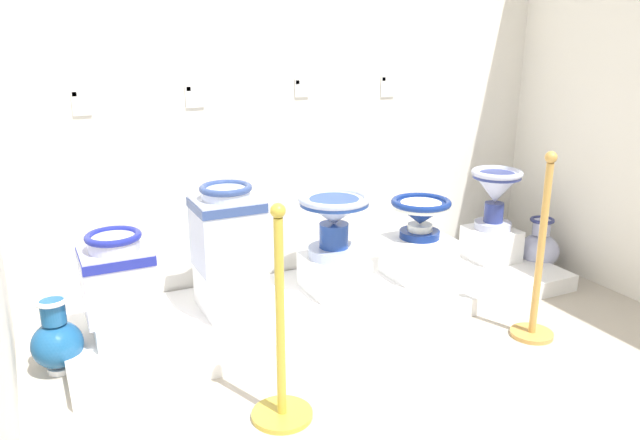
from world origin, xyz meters
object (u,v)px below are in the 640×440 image
(decorative_vase_companion, at_px, (539,249))
(stanchion_post_near_right, at_px, (538,280))
(plinth_block_rightmost, at_px, (418,256))
(plinth_block_slender_white, at_px, (491,244))
(antique_toilet_rightmost, at_px, (421,213))
(stanchion_post_near_left, at_px, (281,362))
(antique_toilet_tall_cobalt, at_px, (227,225))
(info_placard_second, at_px, (195,96))
(antique_toilet_leftmost, at_px, (117,273))
(plinth_block_central_ornate, at_px, (334,273))
(decorative_vase_corner, at_px, (57,340))
(antique_toilet_slender_white, at_px, (496,190))
(info_placard_first, at_px, (81,102))
(info_placard_fourth, at_px, (388,85))
(info_placard_third, at_px, (302,87))
(antique_toilet_central_ornate, at_px, (334,215))
(plinth_block_tall_cobalt, at_px, (230,288))
(plinth_block_leftmost, at_px, (122,323))

(decorative_vase_companion, relative_size, stanchion_post_near_right, 0.37)
(plinth_block_rightmost, xyz_separation_m, plinth_block_slender_white, (0.63, 0.03, -0.02))
(antique_toilet_rightmost, bearing_deg, stanchion_post_near_left, -145.92)
(antique_toilet_tall_cobalt, distance_m, stanchion_post_near_left, 1.00)
(info_placard_second, bearing_deg, antique_toilet_leftmost, -142.26)
(plinth_block_central_ornate, bearing_deg, decorative_vase_corner, -177.02)
(antique_toilet_slender_white, bearing_deg, info_placard_first, 170.66)
(antique_toilet_slender_white, relative_size, info_placard_fourth, 2.88)
(antique_toilet_tall_cobalt, bearing_deg, info_placard_third, 32.53)
(plinth_block_central_ornate, xyz_separation_m, decorative_vase_companion, (1.56, -0.12, -0.05))
(plinth_block_central_ornate, xyz_separation_m, stanchion_post_near_left, (-0.73, -0.93, 0.06))
(antique_toilet_central_ornate, distance_m, decorative_vase_companion, 1.62)
(antique_toilet_slender_white, relative_size, info_placard_third, 3.67)
(antique_toilet_tall_cobalt, relative_size, plinth_block_slender_white, 1.45)
(antique_toilet_rightmost, bearing_deg, info_placard_third, 143.78)
(info_placard_first, relative_size, decorative_vase_companion, 0.36)
(plinth_block_tall_cobalt, distance_m, antique_toilet_slender_white, 1.92)
(plinth_block_slender_white, bearing_deg, info_placard_second, 167.74)
(antique_toilet_central_ornate, distance_m, info_placard_second, 1.06)
(antique_toilet_tall_cobalt, bearing_deg, info_placard_fourth, 17.92)
(plinth_block_central_ornate, relative_size, antique_toilet_rightmost, 0.96)
(decorative_vase_corner, distance_m, stanchion_post_near_right, 2.53)
(antique_toilet_leftmost, xyz_separation_m, decorative_vase_companion, (2.82, -0.09, -0.28))
(antique_toilet_slender_white, relative_size, info_placard_second, 3.10)
(plinth_block_central_ornate, height_order, antique_toilet_central_ornate, antique_toilet_central_ornate)
(plinth_block_leftmost, relative_size, stanchion_post_near_left, 0.40)
(info_placard_first, bearing_deg, decorative_vase_corner, -119.43)
(antique_toilet_tall_cobalt, distance_m, decorative_vase_corner, 1.04)
(antique_toilet_leftmost, xyz_separation_m, plinth_block_rightmost, (1.86, -0.00, -0.21))
(decorative_vase_corner, bearing_deg, antique_toilet_rightmost, 1.41)
(antique_toilet_tall_cobalt, relative_size, decorative_vase_corner, 1.19)
(antique_toilet_central_ornate, distance_m, info_placard_third, 0.83)
(info_placard_second, distance_m, stanchion_post_near_left, 1.68)
(antique_toilet_central_ornate, bearing_deg, info_placard_second, 148.49)
(plinth_block_central_ornate, relative_size, decorative_vase_corner, 0.91)
(antique_toilet_tall_cobalt, height_order, info_placard_fourth, info_placard_fourth)
(info_placard_first, bearing_deg, info_placard_fourth, 0.00)
(info_placard_third, bearing_deg, info_placard_second, 180.00)
(antique_toilet_central_ornate, bearing_deg, plinth_block_slender_white, 0.22)
(decorative_vase_corner, relative_size, stanchion_post_near_left, 0.40)
(antique_toilet_slender_white, height_order, info_placard_first, info_placard_first)
(plinth_block_rightmost, relative_size, plinth_block_slender_white, 1.17)
(plinth_block_leftmost, relative_size, antique_toilet_slender_white, 0.94)
(antique_toilet_central_ornate, xyz_separation_m, plinth_block_rightmost, (0.60, -0.03, -0.35))
(info_placard_second, relative_size, decorative_vase_corner, 0.34)
(info_placard_fourth, height_order, stanchion_post_near_right, info_placard_fourth)
(antique_toilet_slender_white, height_order, info_placard_fourth, info_placard_fourth)
(plinth_block_tall_cobalt, distance_m, antique_toilet_central_ornate, 0.74)
(plinth_block_tall_cobalt, relative_size, info_placard_second, 2.99)
(plinth_block_slender_white, xyz_separation_m, decorative_vase_corner, (-2.81, -0.09, -0.05))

